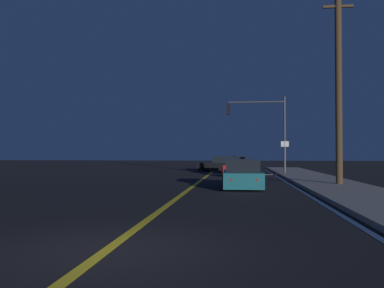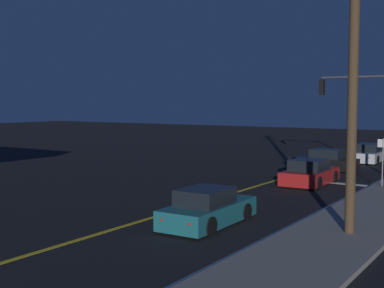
{
  "view_description": "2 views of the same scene",
  "coord_description": "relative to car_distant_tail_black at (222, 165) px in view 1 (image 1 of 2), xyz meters",
  "views": [
    {
      "loc": [
        2.18,
        -6.61,
        1.62
      ],
      "look_at": [
        -0.98,
        21.27,
        2.24
      ],
      "focal_mm": 38.06,
      "sensor_mm": 36.0,
      "label": 1
    },
    {
      "loc": [
        11.79,
        -2.94,
        4.33
      ],
      "look_at": [
        -1.46,
        17.11,
        2.38
      ],
      "focal_mm": 48.5,
      "sensor_mm": 36.0,
      "label": 2
    }
  ],
  "objects": [
    {
      "name": "street_sign_corner",
      "position": [
        4.82,
        -5.34,
        1.12
      ],
      "size": [
        0.56,
        0.12,
        2.53
      ],
      "color": "slate",
      "rests_on": "ground"
    },
    {
      "name": "lane_line_edge_right",
      "position": [
        4.07,
        -16.18,
        -0.57
      ],
      "size": [
        0.16,
        43.64,
        0.01
      ],
      "primitive_type": "cube",
      "color": "white",
      "rests_on": "ground"
    },
    {
      "name": "lane_line_center",
      "position": [
        -0.77,
        -16.18,
        -0.57
      ],
      "size": [
        0.2,
        43.64,
        0.01
      ],
      "primitive_type": "cube",
      "color": "gold",
      "rests_on": "ground"
    },
    {
      "name": "sidewalk_right",
      "position": [
        5.92,
        -16.18,
        -0.51
      ],
      "size": [
        3.2,
        46.21,
        0.15
      ],
      "primitive_type": "cube",
      "color": "gray",
      "rests_on": "ground"
    },
    {
      "name": "ground_plane",
      "position": [
        -0.77,
        -29.01,
        -0.58
      ],
      "size": [
        160.0,
        160.0,
        0.0
      ],
      "primitive_type": "plane",
      "color": "black"
    },
    {
      "name": "car_lead_oncoming_teal",
      "position": [
        1.6,
        -16.69,
        0.0
      ],
      "size": [
        1.9,
        4.3,
        1.34
      ],
      "rotation": [
        0.0,
        0.0,
        0.02
      ],
      "color": "#195960",
      "rests_on": "ground"
    },
    {
      "name": "utility_pole_right",
      "position": [
        6.22,
        -15.51,
        4.64
      ],
      "size": [
        1.71,
        0.32,
        10.09
      ],
      "color": "#42301E",
      "rests_on": "ground"
    },
    {
      "name": "car_distant_tail_black",
      "position": [
        0.0,
        0.0,
        0.0
      ],
      "size": [
        4.21,
        1.94,
        1.34
      ],
      "rotation": [
        0.0,
        0.0,
        1.53
      ],
      "color": "black",
      "rests_on": "ground"
    },
    {
      "name": "car_far_approaching_red",
      "position": [
        1.3,
        -5.99,
        0.0
      ],
      "size": [
        2.05,
        4.24,
        1.34
      ],
      "rotation": [
        0.0,
        0.0,
        0.02
      ],
      "color": "maroon",
      "rests_on": "ground"
    },
    {
      "name": "stop_bar",
      "position": [
        1.78,
        -4.84,
        -0.57
      ],
      "size": [
        5.09,
        0.5,
        0.01
      ],
      "primitive_type": "cube",
      "color": "white",
      "rests_on": "ground"
    },
    {
      "name": "traffic_signal_near_right",
      "position": [
        3.47,
        -2.54,
        3.55
      ],
      "size": [
        4.71,
        0.28,
        6.13
      ],
      "rotation": [
        0.0,
        0.0,
        3.14
      ],
      "color": "#38383D",
      "rests_on": "ground"
    },
    {
      "name": "car_side_waiting_silver",
      "position": [
        1.15,
        6.23,
        0.0
      ],
      "size": [
        2.0,
        4.59,
        1.34
      ],
      "rotation": [
        0.0,
        0.0,
        0.01
      ],
      "color": "#B2B5BA",
      "rests_on": "ground"
    }
  ]
}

